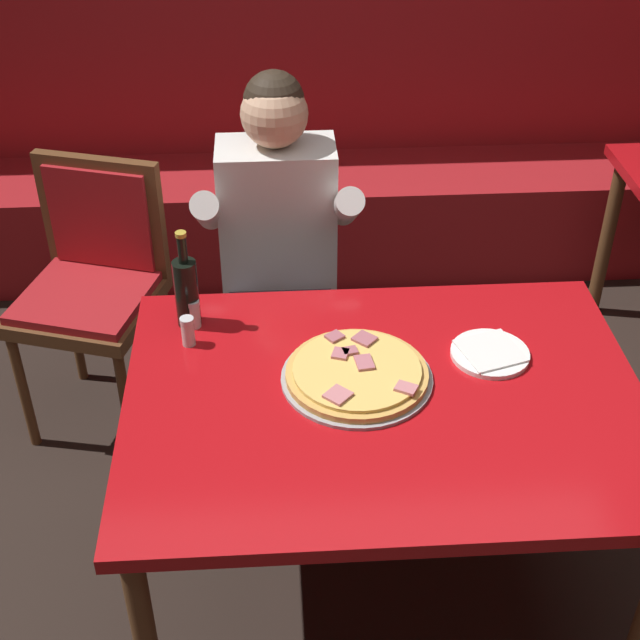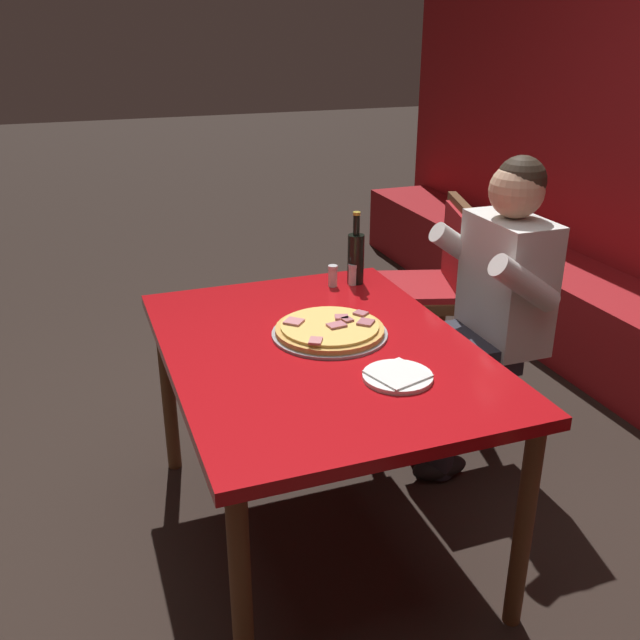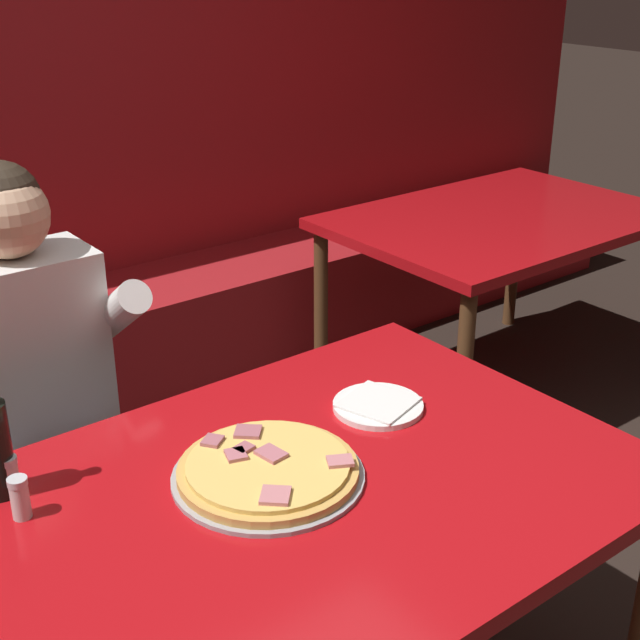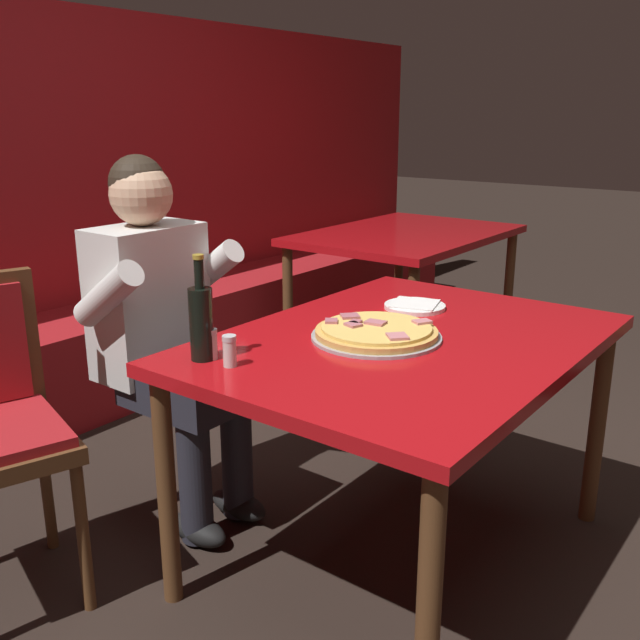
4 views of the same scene
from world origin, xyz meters
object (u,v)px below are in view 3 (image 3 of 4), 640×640
object	(u,v)px
shaker_black_pepper	(10,478)
background_dining_table	(499,235)
pizza	(268,470)
plate_white_paper	(378,405)
shaker_red_pepper_flakes	(20,500)
main_dining_table	(314,513)
diner_seated_blue_shirt	(42,391)

from	to	relation	value
shaker_black_pepper	background_dining_table	size ratio (longest dim) A/B	0.07
pizza	background_dining_table	size ratio (longest dim) A/B	0.30
plate_white_paper	pizza	bearing A→B (deg)	-168.01
pizza	background_dining_table	xyz separation A→B (m)	(1.75, 0.93, -0.10)
shaker_red_pepper_flakes	background_dining_table	world-z (taller)	shaker_red_pepper_flakes
main_dining_table	background_dining_table	xyz separation A→B (m)	(1.68, 0.99, -0.01)
main_dining_table	pizza	bearing A→B (deg)	135.41
main_dining_table	background_dining_table	distance (m)	1.96
main_dining_table	pizza	world-z (taller)	pizza
background_dining_table	shaker_black_pepper	bearing A→B (deg)	-162.95
pizza	background_dining_table	distance (m)	1.98
shaker_black_pepper	diner_seated_blue_shirt	size ratio (longest dim) A/B	0.07
main_dining_table	shaker_black_pepper	distance (m)	0.60
plate_white_paper	shaker_black_pepper	distance (m)	0.81
main_dining_table	diner_seated_blue_shirt	size ratio (longest dim) A/B	1.03
pizza	diner_seated_blue_shirt	xyz separation A→B (m)	(-0.18, 0.73, -0.07)
main_dining_table	shaker_black_pepper	size ratio (longest dim) A/B	15.32
shaker_black_pepper	background_dining_table	xyz separation A→B (m)	(2.18, 0.67, -0.12)
main_dining_table	shaker_black_pepper	xyz separation A→B (m)	(-0.49, 0.33, 0.12)
shaker_black_pepper	diner_seated_blue_shirt	xyz separation A→B (m)	(0.24, 0.47, -0.09)
plate_white_paper	background_dining_table	xyz separation A→B (m)	(1.39, 0.85, -0.09)
diner_seated_blue_shirt	pizza	bearing A→B (deg)	-75.85
main_dining_table	diner_seated_blue_shirt	world-z (taller)	diner_seated_blue_shirt
main_dining_table	plate_white_paper	xyz separation A→B (m)	(0.30, 0.14, 0.09)
diner_seated_blue_shirt	shaker_red_pepper_flakes	bearing A→B (deg)	-114.79
plate_white_paper	diner_seated_blue_shirt	distance (m)	0.86
pizza	diner_seated_blue_shirt	distance (m)	0.76
pizza	background_dining_table	bearing A→B (deg)	27.97
plate_white_paper	main_dining_table	bearing A→B (deg)	-154.46
shaker_black_pepper	diner_seated_blue_shirt	bearing A→B (deg)	62.58
diner_seated_blue_shirt	background_dining_table	distance (m)	1.95
background_dining_table	plate_white_paper	bearing A→B (deg)	-148.43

